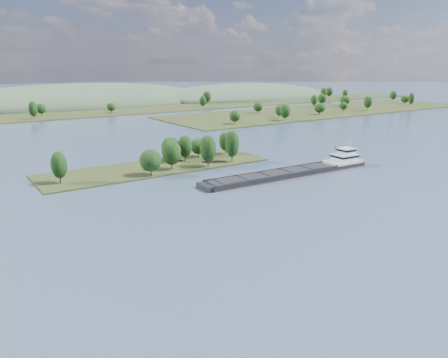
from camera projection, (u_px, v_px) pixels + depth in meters
ground at (237, 204)px, 141.45m from camera, size 1800.00×1800.00×0.00m
tree_island at (171, 157)px, 190.45m from camera, size 100.00×31.59×15.80m
right_bank at (327, 110)px, 409.31m from camera, size 320.00×90.00×15.10m
back_shoreline at (54, 115)px, 370.35m from camera, size 900.00×60.00×15.42m
hill_east at (244, 98)px, 561.94m from camera, size 260.00×140.00×36.00m
hill_west at (81, 104)px, 478.58m from camera, size 320.00×160.00×44.00m
cargo_barge at (299, 170)px, 179.86m from camera, size 80.21×12.38×10.81m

